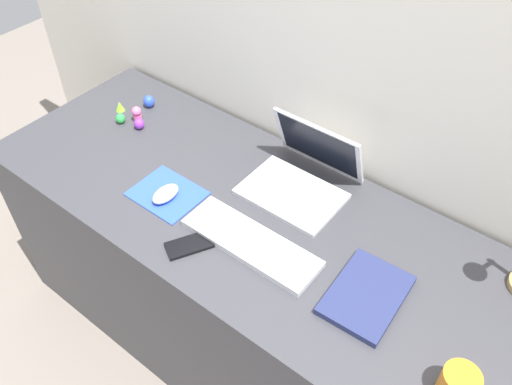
% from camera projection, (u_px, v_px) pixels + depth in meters
% --- Properties ---
extents(ground_plane, '(6.00, 6.00, 0.00)m').
position_uv_depth(ground_plane, '(251.00, 340.00, 2.09)').
color(ground_plane, slate).
extents(back_wall, '(2.97, 0.05, 1.45)m').
position_uv_depth(back_wall, '(318.00, 151.00, 1.80)').
color(back_wall, silver).
rests_on(back_wall, ground_plane).
extents(desk, '(1.77, 0.67, 0.74)m').
position_uv_depth(desk, '(251.00, 285.00, 1.83)').
color(desk, '#38383D').
rests_on(desk, ground_plane).
extents(laptop, '(0.30, 0.28, 0.20)m').
position_uv_depth(laptop, '(304.00, 172.00, 1.62)').
color(laptop, silver).
rests_on(laptop, desk).
extents(keyboard, '(0.41, 0.13, 0.02)m').
position_uv_depth(keyboard, '(251.00, 243.00, 1.47)').
color(keyboard, silver).
rests_on(keyboard, desk).
extents(mousepad, '(0.21, 0.17, 0.00)m').
position_uv_depth(mousepad, '(167.00, 194.00, 1.63)').
color(mousepad, blue).
rests_on(mousepad, desk).
extents(mouse, '(0.06, 0.10, 0.03)m').
position_uv_depth(mouse, '(166.00, 194.00, 1.60)').
color(mouse, silver).
rests_on(mouse, mousepad).
extents(cell_phone, '(0.12, 0.14, 0.01)m').
position_uv_depth(cell_phone, '(189.00, 245.00, 1.47)').
color(cell_phone, black).
rests_on(cell_phone, desk).
extents(notebook_pad, '(0.18, 0.25, 0.02)m').
position_uv_depth(notebook_pad, '(366.00, 295.00, 1.35)').
color(notebook_pad, navy).
rests_on(notebook_pad, desk).
extents(coffee_mug, '(0.08, 0.08, 0.08)m').
position_uv_depth(coffee_mug, '(458.00, 385.00, 1.14)').
color(coffee_mug, orange).
rests_on(coffee_mug, desk).
extents(toy_figurine_lime, '(0.03, 0.03, 0.04)m').
position_uv_depth(toy_figurine_lime, '(120.00, 106.00, 1.93)').
color(toy_figurine_lime, '#8CDB33').
rests_on(toy_figurine_lime, desk).
extents(toy_figurine_blue, '(0.04, 0.04, 0.05)m').
position_uv_depth(toy_figurine_blue, '(149.00, 101.00, 1.95)').
color(toy_figurine_blue, blue).
rests_on(toy_figurine_blue, desk).
extents(toy_figurine_green, '(0.03, 0.03, 0.04)m').
position_uv_depth(toy_figurine_green, '(120.00, 119.00, 1.88)').
color(toy_figurine_green, green).
rests_on(toy_figurine_green, desk).
extents(toy_figurine_pink, '(0.03, 0.03, 0.06)m').
position_uv_depth(toy_figurine_pink, '(137.00, 114.00, 1.88)').
color(toy_figurine_pink, pink).
rests_on(toy_figurine_pink, desk).
extents(toy_figurine_purple, '(0.04, 0.04, 0.04)m').
position_uv_depth(toy_figurine_purple, '(139.00, 124.00, 1.85)').
color(toy_figurine_purple, purple).
rests_on(toy_figurine_purple, desk).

